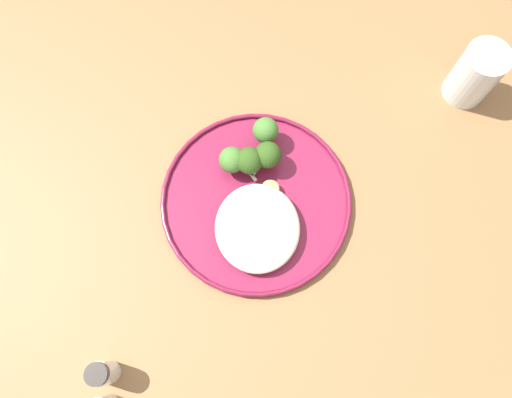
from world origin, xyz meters
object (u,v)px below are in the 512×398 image
at_px(seared_scallop_tiny_bay, 270,189).
at_px(broccoli_floret_left_leaning, 232,160).
at_px(dinner_plate, 256,201).
at_px(broccoli_floret_near_rim, 268,155).
at_px(seared_scallop_left_edge, 257,229).
at_px(seared_scallop_tilted_round, 274,220).
at_px(pepper_shaker, 103,373).
at_px(broccoli_floret_beside_noodles, 266,131).
at_px(water_glass, 474,77).
at_px(broccoli_floret_split_head, 249,161).
at_px(seared_scallop_half_hidden, 258,248).

height_order(seared_scallop_tiny_bay, broccoli_floret_left_leaning, broccoli_floret_left_leaning).
bearing_deg(broccoli_floret_left_leaning, dinner_plate, -150.35).
distance_m(broccoli_floret_near_rim, broccoli_floret_left_leaning, 0.05).
bearing_deg(seared_scallop_tiny_bay, seared_scallop_left_edge, 158.75).
height_order(seared_scallop_tilted_round, pepper_shaker, pepper_shaker).
bearing_deg(seared_scallop_tiny_bay, dinner_plate, 121.20).
relative_size(seared_scallop_tiny_bay, broccoli_floret_beside_noodles, 0.48).
bearing_deg(water_glass, seared_scallop_tiny_bay, 115.51).
bearing_deg(water_glass, seared_scallop_tilted_round, 122.00).
height_order(broccoli_floret_split_head, pepper_shaker, pepper_shaker).
relative_size(dinner_plate, water_glass, 2.81).
bearing_deg(seared_scallop_tiny_bay, broccoli_floret_left_leaning, 51.51).
distance_m(seared_scallop_left_edge, seared_scallop_tiny_bay, 0.06).
height_order(broccoli_floret_near_rim, broccoli_floret_split_head, same).
bearing_deg(seared_scallop_tiny_bay, water_glass, -64.49).
bearing_deg(broccoli_floret_near_rim, broccoli_floret_left_leaning, 93.17).
bearing_deg(broccoli_floret_near_rim, pepper_shaker, 140.69).
bearing_deg(broccoli_floret_left_leaning, seared_scallop_half_hidden, -167.08).
distance_m(seared_scallop_left_edge, water_glass, 0.42).
bearing_deg(broccoli_floret_split_head, seared_scallop_tilted_round, -160.28).
relative_size(dinner_plate, pepper_shaker, 4.33).
bearing_deg(seared_scallop_half_hidden, broccoli_floret_near_rim, -10.05).
relative_size(seared_scallop_tilted_round, broccoli_floret_left_leaning, 0.70).
xyz_separation_m(broccoli_floret_split_head, broccoli_floret_left_leaning, (0.00, 0.03, -0.00)).
bearing_deg(seared_scallop_tilted_round, water_glass, -58.00).
bearing_deg(seared_scallop_half_hidden, broccoli_floret_split_head, 1.98).
xyz_separation_m(broccoli_floret_near_rim, water_glass, (0.11, -0.33, 0.00)).
distance_m(seared_scallop_half_hidden, broccoli_floret_left_leaning, 0.14).
relative_size(broccoli_floret_near_rim, broccoli_floret_beside_noodles, 0.98).
height_order(broccoli_floret_near_rim, broccoli_floret_beside_noodles, broccoli_floret_beside_noodles).
xyz_separation_m(seared_scallop_left_edge, seared_scallop_tiny_bay, (0.06, -0.02, -0.00)).
bearing_deg(seared_scallop_tiny_bay, broccoli_floret_beside_noodles, 0.96).
distance_m(broccoli_floret_split_head, pepper_shaker, 0.36).
height_order(seared_scallop_half_hidden, broccoli_floret_split_head, broccoli_floret_split_head).
bearing_deg(seared_scallop_tilted_round, seared_scallop_tiny_bay, 2.51).
height_order(dinner_plate, broccoli_floret_near_rim, broccoli_floret_near_rim).
relative_size(water_glass, pepper_shaker, 1.54).
bearing_deg(seared_scallop_tilted_round, seared_scallop_half_hidden, 146.45).
height_order(seared_scallop_tilted_round, seared_scallop_tiny_bay, same).
distance_m(broccoli_floret_left_leaning, water_glass, 0.40).
distance_m(dinner_plate, water_glass, 0.39).
distance_m(seared_scallop_half_hidden, broccoli_floret_near_rim, 0.14).
height_order(broccoli_floret_near_rim, pepper_shaker, pepper_shaker).
bearing_deg(seared_scallop_tilted_round, broccoli_floret_left_leaning, 31.97).
distance_m(seared_scallop_half_hidden, broccoli_floret_split_head, 0.13).
bearing_deg(seared_scallop_left_edge, water_glass, -58.43).
bearing_deg(seared_scallop_left_edge, seared_scallop_half_hidden, 177.09).
xyz_separation_m(dinner_plate, broccoli_floret_near_rim, (0.06, -0.02, 0.04)).
bearing_deg(broccoli_floret_beside_noodles, seared_scallop_tilted_round, -178.48).
height_order(seared_scallop_tilted_round, water_glass, water_glass).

